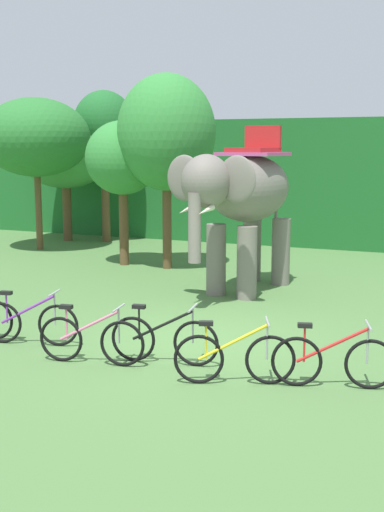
{
  "coord_description": "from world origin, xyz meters",
  "views": [
    {
      "loc": [
        4.19,
        -10.01,
        3.29
      ],
      "look_at": [
        -0.51,
        1.0,
        1.3
      ],
      "focal_mm": 46.16,
      "sensor_mm": 36.0,
      "label": 1
    }
  ],
  "objects_px": {
    "tree_far_right": "(166,133)",
    "elephant": "(244,196)",
    "tree_left": "(104,127)",
    "bike_yellow": "(234,357)",
    "tree_right": "(65,150)",
    "tree_center_left": "(36,138)",
    "tree_center_right": "(123,159)",
    "bike_pink": "(91,339)",
    "bike_purple": "(29,322)",
    "bike_black": "(164,339)",
    "bike_red": "(333,361)"
  },
  "relations": [
    {
      "from": "tree_center_right",
      "to": "tree_right",
      "type": "bearing_deg",
      "value": 140.38
    },
    {
      "from": "tree_left",
      "to": "tree_far_right",
      "type": "bearing_deg",
      "value": -42.61
    },
    {
      "from": "bike_purple",
      "to": "bike_red",
      "type": "distance_m",
      "value": 5.09
    },
    {
      "from": "tree_left",
      "to": "elephant",
      "type": "distance_m",
      "value": 9.32
    },
    {
      "from": "tree_left",
      "to": "bike_purple",
      "type": "height_order",
      "value": "tree_left"
    },
    {
      "from": "bike_yellow",
      "to": "tree_right",
      "type": "bearing_deg",
      "value": 132.35
    },
    {
      "from": "bike_purple",
      "to": "tree_right",
      "type": "bearing_deg",
      "value": 120.8
    },
    {
      "from": "bike_black",
      "to": "bike_pink",
      "type": "bearing_deg",
      "value": -156.23
    },
    {
      "from": "tree_center_left",
      "to": "tree_far_right",
      "type": "height_order",
      "value": "tree_far_right"
    },
    {
      "from": "elephant",
      "to": "bike_black",
      "type": "xyz_separation_m",
      "value": [
        0.52,
        -5.27,
        -1.82
      ]
    },
    {
      "from": "tree_far_right",
      "to": "tree_right",
      "type": "bearing_deg",
      "value": 147.67
    },
    {
      "from": "tree_center_right",
      "to": "bike_pink",
      "type": "distance_m",
      "value": 9.0
    },
    {
      "from": "tree_far_right",
      "to": "tree_left",
      "type": "bearing_deg",
      "value": 137.39
    },
    {
      "from": "tree_center_right",
      "to": "bike_purple",
      "type": "relative_size",
      "value": 2.4
    },
    {
      "from": "tree_center_right",
      "to": "bike_pink",
      "type": "relative_size",
      "value": 2.37
    },
    {
      "from": "bike_red",
      "to": "tree_far_right",
      "type": "bearing_deg",
      "value": 129.24
    },
    {
      "from": "tree_left",
      "to": "bike_pink",
      "type": "xyz_separation_m",
      "value": [
        6.53,
        -11.58,
        -3.59
      ]
    },
    {
      "from": "bike_black",
      "to": "bike_purple",
      "type": "bearing_deg",
      "value": 179.85
    },
    {
      "from": "tree_left",
      "to": "tree_far_right",
      "type": "distance_m",
      "value": 5.68
    },
    {
      "from": "tree_far_right",
      "to": "bike_purple",
      "type": "xyz_separation_m",
      "value": [
        0.88,
        -7.28,
        -3.27
      ]
    },
    {
      "from": "bike_black",
      "to": "bike_red",
      "type": "xyz_separation_m",
      "value": [
        2.59,
        -0.01,
        0.0
      ]
    },
    {
      "from": "tree_right",
      "to": "tree_center_left",
      "type": "xyz_separation_m",
      "value": [
        0.31,
        -2.07,
        0.41
      ]
    },
    {
      "from": "bike_purple",
      "to": "bike_black",
      "type": "distance_m",
      "value": 2.5
    },
    {
      "from": "tree_center_left",
      "to": "elephant",
      "type": "bearing_deg",
      "value": -23.12
    },
    {
      "from": "tree_far_right",
      "to": "bike_black",
      "type": "distance_m",
      "value": 8.68
    },
    {
      "from": "bike_pink",
      "to": "bike_red",
      "type": "height_order",
      "value": "same"
    },
    {
      "from": "tree_right",
      "to": "elephant",
      "type": "xyz_separation_m",
      "value": [
        8.43,
        -5.54,
        -0.97
      ]
    },
    {
      "from": "tree_left",
      "to": "elephant",
      "type": "xyz_separation_m",
      "value": [
        7.03,
        -5.86,
        -1.77
      ]
    },
    {
      "from": "tree_center_right",
      "to": "elephant",
      "type": "distance_m",
      "value": 4.76
    },
    {
      "from": "tree_left",
      "to": "bike_yellow",
      "type": "bearing_deg",
      "value": -52.55
    },
    {
      "from": "tree_left",
      "to": "bike_red",
      "type": "xyz_separation_m",
      "value": [
        10.14,
        -11.14,
        -3.59
      ]
    },
    {
      "from": "tree_left",
      "to": "bike_red",
      "type": "distance_m",
      "value": 15.49
    },
    {
      "from": "bike_purple",
      "to": "bike_yellow",
      "type": "xyz_separation_m",
      "value": [
        3.79,
        -0.42,
        0.0
      ]
    },
    {
      "from": "tree_left",
      "to": "tree_center_right",
      "type": "bearing_deg",
      "value": -53.47
    },
    {
      "from": "elephant",
      "to": "bike_pink",
      "type": "height_order",
      "value": "elephant"
    },
    {
      "from": "tree_center_left",
      "to": "bike_black",
      "type": "relative_size",
      "value": 2.85
    },
    {
      "from": "tree_far_right",
      "to": "bike_black",
      "type": "height_order",
      "value": "tree_far_right"
    },
    {
      "from": "tree_left",
      "to": "bike_yellow",
      "type": "xyz_separation_m",
      "value": [
        8.84,
        -11.54,
        -3.59
      ]
    },
    {
      "from": "bike_red",
      "to": "tree_left",
      "type": "bearing_deg",
      "value": 132.3
    },
    {
      "from": "bike_purple",
      "to": "bike_red",
      "type": "relative_size",
      "value": 1.01
    },
    {
      "from": "tree_far_right",
      "to": "bike_red",
      "type": "bearing_deg",
      "value": -50.76
    },
    {
      "from": "tree_center_right",
      "to": "elephant",
      "type": "height_order",
      "value": "tree_center_right"
    },
    {
      "from": "bike_yellow",
      "to": "tree_far_right",
      "type": "bearing_deg",
      "value": 121.2
    },
    {
      "from": "tree_far_right",
      "to": "elephant",
      "type": "bearing_deg",
      "value": -35.2
    },
    {
      "from": "tree_right",
      "to": "tree_left",
      "type": "relative_size",
      "value": 0.87
    },
    {
      "from": "bike_purple",
      "to": "bike_red",
      "type": "xyz_separation_m",
      "value": [
        5.09,
        -0.02,
        0.0
      ]
    },
    {
      "from": "tree_right",
      "to": "bike_red",
      "type": "relative_size",
      "value": 2.73
    },
    {
      "from": "tree_center_right",
      "to": "tree_far_right",
      "type": "relative_size",
      "value": 0.77
    },
    {
      "from": "bike_red",
      "to": "bike_yellow",
      "type": "bearing_deg",
      "value": -162.9
    },
    {
      "from": "tree_left",
      "to": "tree_far_right",
      "type": "relative_size",
      "value": 1.0
    }
  ]
}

